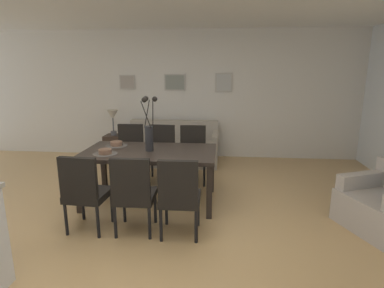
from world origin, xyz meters
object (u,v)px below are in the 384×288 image
Objects in this scene: dining_chair_far_left at (133,191)px; framed_picture_center at (175,82)px; dining_chair_near_right at (130,149)px; dining_chair_far_right at (161,150)px; side_table at (115,148)px; framed_picture_left at (127,82)px; framed_picture_right at (224,83)px; dining_chair_mid_right at (193,151)px; dining_table at (150,156)px; dining_chair_mid_left at (179,194)px; table_lamp at (113,117)px; centerpiece_vase at (149,130)px; sofa at (172,148)px; dining_chair_near_left at (85,190)px; bowl_near_left at (105,151)px; bowl_near_right at (116,143)px.

dining_chair_far_left is 3.46m from framed_picture_center.
dining_chair_near_right is 1.00× the size of dining_chair_far_right.
framed_picture_left reaches higher than side_table.
framed_picture_right is at bearing -0.00° from framed_picture_left.
dining_table is at bearing -120.10° from dining_chair_mid_right.
dining_chair_far_left is 1.00× the size of dining_chair_mid_left.
table_lamp is at bearing -159.35° from framed_picture_center.
centerpiece_vase is 2.47m from framed_picture_center.
centerpiece_vase is 2.42m from side_table.
side_table is (-1.18, 1.07, -0.25)m from dining_chair_far_right.
dining_table is 0.90m from dining_chair_far_right.
dining_table is 2.33m from side_table.
dining_chair_mid_right is 2.11× the size of framed_picture_center.
dining_chair_near_right is 1.00× the size of dining_chair_far_left.
dining_chair_near_right is 2.11m from dining_chair_mid_left.
sofa is (0.00, 1.93, -0.74)m from centerpiece_vase.
framed_picture_left is at bearing 134.73° from dining_chair_mid_right.
dining_chair_near_right is at bearing 90.36° from dining_chair_near_left.
framed_picture_center is at bearing 90.00° from dining_table.
dining_chair_far_left is at bearing -67.00° from side_table.
bowl_near_left is (-0.54, -0.23, -0.24)m from centerpiece_vase.
sofa is (0.01, 1.93, -0.39)m from dining_table.
dining_chair_near_left is 2.07m from dining_chair_mid_right.
bowl_near_right is (-1.05, -0.66, 0.27)m from dining_chair_mid_right.
dining_chair_mid_right is 1.27m from bowl_near_right.
table_lamp is at bearing 106.66° from bowl_near_left.
dining_table is 2.45× the size of centerpiece_vase.
centerpiece_vase is (-0.53, 0.92, 0.51)m from dining_chair_mid_left.
dining_chair_far_left is 2.46× the size of framed_picture_right.
framed_picture_left is at bearing 154.35° from sofa.
dining_chair_mid_right is at bearing -71.43° from framed_picture_center.
centerpiece_vase is at bearing -22.43° from bowl_near_right.
table_lamp reaches higher than dining_chair_far_right.
dining_chair_far_left is 0.91m from bowl_near_left.
dining_chair_near_left is 0.73m from bowl_near_left.
bowl_near_left is (-0.52, -1.11, 0.27)m from dining_chair_far_right.
centerpiece_vase is 2.66m from framed_picture_left.
dining_table is 1.97m from sofa.
sofa is at bearing -154.10° from framed_picture_right.
dining_chair_far_right is at bearing 179.65° from dining_chair_mid_right.
dining_chair_near_right is 5.41× the size of bowl_near_right.
framed_picture_right reaches higher than framed_picture_left.
dining_chair_far_left is 1.03m from centerpiece_vase.
dining_chair_mid_left is 3.53m from framed_picture_center.
dining_table is at bearing -22.59° from bowl_near_right.
framed_picture_center reaches higher than bowl_near_left.
dining_chair_far_right is 2.46× the size of framed_picture_right.
framed_picture_left is at bearing 66.58° from table_lamp.
dining_chair_mid_right is (-0.02, 1.80, 0.00)m from dining_chair_mid_left.
dining_chair_mid_right is (1.05, 1.79, 0.00)m from dining_chair_near_left.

